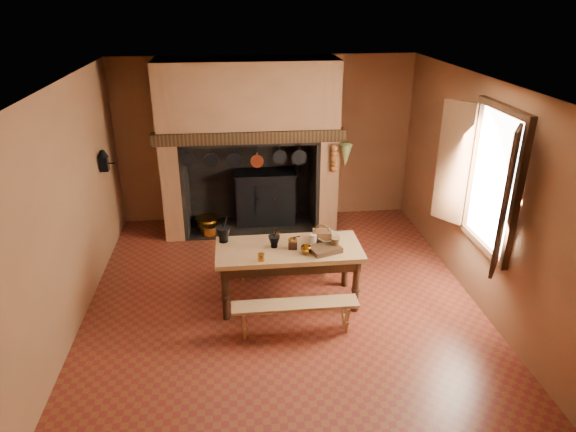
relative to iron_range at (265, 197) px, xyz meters
The scene contains 28 objects.
floor 2.50m from the iron_range, 89.02° to the right, with size 5.50×5.50×0.00m, color #612C17.
ceiling 3.37m from the iron_range, 89.02° to the right, with size 5.50×5.50×0.00m, color silver.
back_wall 0.97m from the iron_range, 82.10° to the left, with size 5.00×0.02×2.80m, color brown.
wall_left 3.59m from the iron_range, 135.12° to the right, with size 0.02×5.50×2.80m, color brown.
wall_right 3.65m from the iron_range, 43.91° to the right, with size 0.02×5.50×2.80m, color brown.
wall_front 5.28m from the iron_range, 89.54° to the right, with size 5.00×0.02×2.80m, color brown.
chimney_breast 1.36m from the iron_range, 151.95° to the right, with size 2.95×0.96×2.80m.
iron_range is the anchor object (origin of this frame).
hearth_pans 1.10m from the iron_range, 167.25° to the right, with size 0.51×0.62×0.20m.
hanging_pans 1.12m from the iron_range, 115.02° to the right, with size 1.92×0.29×0.27m.
onion_string 1.49m from the iron_range, 32.25° to the right, with size 0.12×0.10×0.46m, color #96461B, non-canonical shape.
herb_bunch 1.65m from the iron_range, 28.28° to the right, with size 0.20×0.20×0.35m, color #5E6B32.
window 3.91m from the iron_range, 49.98° to the right, with size 0.39×1.75×1.76m.
wall_coffee_mill 2.74m from the iron_range, 159.32° to the right, with size 0.23×0.16×0.31m.
work_table 2.54m from the iron_range, 87.23° to the right, with size 1.82×0.81×0.79m.
bench_front 3.23m from the iron_range, 87.82° to the right, with size 1.48×0.26×0.41m.
bench_back 1.91m from the iron_range, 86.31° to the right, with size 1.43×0.25×0.40m.
mortar_large 2.41m from the iron_range, 106.79° to the right, with size 0.20×0.20×0.34m.
mortar_small 2.53m from the iron_range, 91.31° to the right, with size 0.15×0.15×0.25m.
coffee_grinder 2.59m from the iron_range, 86.20° to the right, with size 0.15×0.12×0.17m.
brass_mug_a 2.87m from the iron_range, 94.87° to the right, with size 0.08×0.08×0.09m, color #B18029.
brass_mug_b 2.31m from the iron_range, 90.23° to the right, with size 0.09×0.09×0.10m, color #B18029.
mixing_bowl 2.50m from the iron_range, 74.99° to the right, with size 0.31×0.31×0.08m, color beige.
stoneware_crock 2.74m from the iron_range, 75.09° to the right, with size 0.11×0.11×0.14m, color #55371F.
glass_jar 2.55m from the iron_range, 79.91° to the right, with size 0.08×0.08×0.13m, color beige.
wicker_basket 2.48m from the iron_range, 76.67° to the right, with size 0.27×0.21×0.23m.
wooden_tray 2.77m from the iron_range, 78.33° to the right, with size 0.37×0.26×0.06m, color #381E11.
brass_cup 2.75m from the iron_range, 83.39° to the right, with size 0.13×0.13×0.10m, color #B18029.
Camera 1 is at (-0.55, -5.76, 3.73)m, focal length 32.00 mm.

